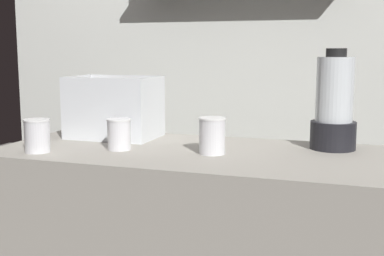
{
  "coord_description": "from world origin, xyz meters",
  "views": [
    {
      "loc": [
        0.57,
        -1.69,
        1.25
      ],
      "look_at": [
        0.0,
        0.0,
        0.98
      ],
      "focal_mm": 47.55,
      "sensor_mm": 36.0,
      "label": 1
    }
  ],
  "objects_px": {
    "juice_cup_pomegranate_far_left": "(37,138)",
    "juice_cup_carrot_left": "(119,136)",
    "juice_cup_carrot_middle": "(212,138)",
    "blender_pitcher": "(334,107)",
    "carrot_display_bin": "(117,118)"
  },
  "relations": [
    {
      "from": "carrot_display_bin",
      "to": "juice_cup_pomegranate_far_left",
      "type": "bearing_deg",
      "value": -108.38
    },
    {
      "from": "juice_cup_pomegranate_far_left",
      "to": "juice_cup_carrot_left",
      "type": "xyz_separation_m",
      "value": [
        0.25,
        0.13,
        -0.0
      ]
    },
    {
      "from": "blender_pitcher",
      "to": "juice_cup_pomegranate_far_left",
      "type": "xyz_separation_m",
      "value": [
        -0.98,
        -0.39,
        -0.1
      ]
    },
    {
      "from": "carrot_display_bin",
      "to": "blender_pitcher",
      "type": "distance_m",
      "value": 0.86
    },
    {
      "from": "carrot_display_bin",
      "to": "juice_cup_pomegranate_far_left",
      "type": "relative_size",
      "value": 3.01
    },
    {
      "from": "juice_cup_carrot_left",
      "to": "juice_cup_carrot_middle",
      "type": "bearing_deg",
      "value": 6.05
    },
    {
      "from": "blender_pitcher",
      "to": "juice_cup_pomegranate_far_left",
      "type": "distance_m",
      "value": 1.06
    },
    {
      "from": "juice_cup_carrot_left",
      "to": "juice_cup_carrot_middle",
      "type": "relative_size",
      "value": 0.88
    },
    {
      "from": "juice_cup_pomegranate_far_left",
      "to": "juice_cup_carrot_middle",
      "type": "height_order",
      "value": "juice_cup_carrot_middle"
    },
    {
      "from": "blender_pitcher",
      "to": "juice_cup_carrot_left",
      "type": "bearing_deg",
      "value": -160.26
    },
    {
      "from": "juice_cup_carrot_left",
      "to": "juice_cup_pomegranate_far_left",
      "type": "bearing_deg",
      "value": -152.34
    },
    {
      "from": "juice_cup_pomegranate_far_left",
      "to": "juice_cup_carrot_middle",
      "type": "distance_m",
      "value": 0.61
    },
    {
      "from": "blender_pitcher",
      "to": "juice_cup_pomegranate_far_left",
      "type": "bearing_deg",
      "value": -158.13
    },
    {
      "from": "carrot_display_bin",
      "to": "juice_cup_carrot_middle",
      "type": "height_order",
      "value": "carrot_display_bin"
    },
    {
      "from": "blender_pitcher",
      "to": "juice_cup_carrot_middle",
      "type": "distance_m",
      "value": 0.46
    }
  ]
}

